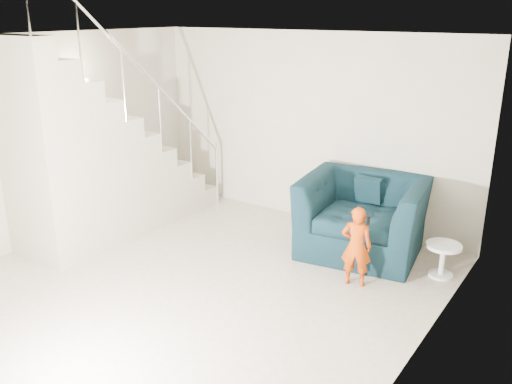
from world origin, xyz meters
TOP-DOWN VIEW (x-y plane):
  - floor at (0.00, 0.00)m, footprint 5.50×5.50m
  - ceiling at (0.00, 0.00)m, footprint 5.50×5.50m
  - back_wall at (0.00, 2.75)m, footprint 5.00×0.00m
  - left_wall at (-2.50, 0.00)m, footprint 0.00×5.50m
  - right_wall at (2.50, 0.00)m, footprint 0.00×5.50m
  - armchair at (1.19, 2.07)m, footprint 1.68×1.52m
  - toddler at (1.49, 1.21)m, footprint 0.39×0.31m
  - side_table at (2.25, 1.96)m, footprint 0.40×0.40m
  - staircase at (-2.00, 0.55)m, footprint 1.02×3.03m
  - cushion at (1.11, 2.40)m, footprint 0.36×0.17m
  - throw at (0.58, 2.09)m, footprint 0.05×0.50m
  - phone at (1.62, 1.18)m, footprint 0.03×0.05m

SIDE VIEW (x-z plane):
  - floor at x=0.00m, z-range 0.00..0.00m
  - side_table at x=2.25m, z-range 0.07..0.47m
  - toddler at x=1.49m, z-range 0.00..0.93m
  - armchair at x=1.19m, z-range 0.00..0.97m
  - throw at x=0.58m, z-range 0.33..0.89m
  - cushion at x=1.11m, z-range 0.56..0.91m
  - phone at x=1.62m, z-range 0.76..0.86m
  - staircase at x=-2.00m, z-range -0.86..2.76m
  - left_wall at x=-2.50m, z-range -1.40..4.10m
  - right_wall at x=2.50m, z-range -1.40..4.10m
  - back_wall at x=0.00m, z-range -1.15..3.85m
  - ceiling at x=0.00m, z-range 2.70..2.70m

